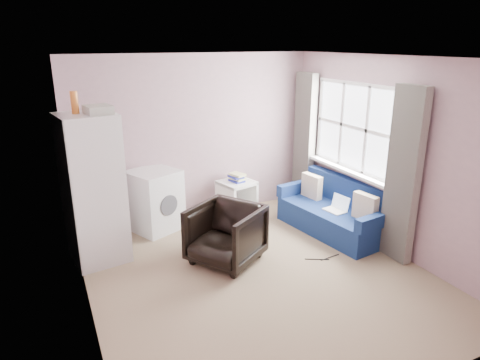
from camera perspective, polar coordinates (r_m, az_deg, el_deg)
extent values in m
cube|color=#967F62|center=(5.26, 2.35, -12.45)|extent=(3.80, 4.20, 0.02)
cube|color=silver|center=(4.54, 2.77, 16.13)|extent=(3.80, 4.20, 0.02)
cube|color=#AE8993|center=(6.63, -6.00, 5.67)|extent=(3.80, 0.02, 2.50)
cube|color=#AE8993|center=(3.18, 20.76, -9.57)|extent=(3.80, 0.02, 2.50)
cube|color=#AE8993|center=(4.25, -20.90, -2.56)|extent=(0.02, 4.20, 2.50)
cube|color=#AE8993|center=(5.86, 19.34, 3.09)|extent=(0.02, 4.20, 2.50)
cube|color=white|center=(6.29, 15.02, 6.81)|extent=(0.01, 1.60, 1.20)
imported|color=black|center=(5.35, -1.93, -6.90)|extent=(1.05, 1.06, 0.81)
cube|color=silver|center=(5.51, -18.98, -1.25)|extent=(0.73, 0.73, 1.87)
cube|color=#46464D|center=(5.67, -15.58, -2.95)|extent=(0.10, 0.59, 0.02)
cube|color=#46464D|center=(5.73, -16.75, 2.77)|extent=(0.03, 0.03, 0.53)
cube|color=silver|center=(5.46, -15.97, 2.92)|extent=(0.08, 0.44, 0.64)
cylinder|color=orange|center=(5.31, -21.20, 9.63)|extent=(0.10, 0.10, 0.26)
cube|color=#ADADA3|center=(5.21, -18.39, 8.90)|extent=(0.32, 0.36, 0.10)
cube|color=silver|center=(6.36, -11.32, -2.67)|extent=(0.84, 0.84, 0.90)
cube|color=#46464D|center=(6.21, -11.43, 0.88)|extent=(0.77, 0.76, 0.05)
cylinder|color=#46464D|center=(6.12, -9.45, -3.33)|extent=(0.28, 0.14, 0.30)
cube|color=white|center=(6.76, -0.45, -0.37)|extent=(0.60, 0.60, 0.04)
cube|color=white|center=(6.92, -0.44, -3.97)|extent=(0.60, 0.60, 0.04)
cube|color=white|center=(6.72, -1.95, -2.76)|extent=(0.16, 0.49, 0.55)
cube|color=white|center=(6.98, 1.01, -1.94)|extent=(0.16, 0.49, 0.55)
cube|color=#242D99|center=(6.75, -0.45, -0.06)|extent=(0.22, 0.27, 0.03)
cube|color=beige|center=(6.75, -0.36, 0.22)|extent=(0.23, 0.28, 0.03)
cube|color=#242D99|center=(6.73, -0.55, 0.46)|extent=(0.20, 0.27, 0.03)
cube|color=beige|center=(6.72, -0.36, 0.74)|extent=(0.24, 0.28, 0.03)
cube|color=navy|center=(6.40, 12.26, -5.19)|extent=(0.99, 1.72, 0.36)
cube|color=navy|center=(6.47, 14.36, -1.48)|extent=(0.39, 1.63, 0.40)
cube|color=navy|center=(5.83, 17.93, -5.17)|extent=(0.78, 0.23, 0.18)
cube|color=navy|center=(6.83, 7.74, -1.00)|extent=(0.78, 0.23, 0.18)
cube|color=#FBE5BE|center=(5.98, 16.35, -3.49)|extent=(0.16, 0.37, 0.36)
cube|color=#FBE5BE|center=(6.65, 9.54, -0.80)|extent=(0.16, 0.37, 0.36)
cube|color=white|center=(6.22, 12.50, -4.00)|extent=(0.25, 0.32, 0.02)
cube|color=silver|center=(6.26, 13.28, -2.90)|extent=(0.10, 0.30, 0.20)
cube|color=white|center=(6.40, 14.10, 1.24)|extent=(0.14, 1.70, 0.04)
cube|color=white|center=(6.42, 14.47, 1.55)|extent=(0.02, 1.68, 0.05)
cube|color=white|center=(6.28, 14.89, 6.80)|extent=(0.02, 1.68, 0.05)
cube|color=white|center=(6.20, 15.34, 12.24)|extent=(0.02, 1.68, 0.05)
cube|color=white|center=(5.71, 20.01, 5.23)|extent=(0.02, 0.05, 1.20)
cube|color=white|center=(6.09, 16.49, 6.32)|extent=(0.02, 0.05, 1.20)
cube|color=white|center=(6.48, 13.39, 7.26)|extent=(0.02, 0.05, 1.20)
cube|color=white|center=(6.90, 10.64, 8.07)|extent=(0.02, 0.05, 1.20)
cube|color=beige|center=(5.55, 20.92, 0.51)|extent=(0.12, 0.46, 2.18)
cube|color=beige|center=(7.15, 8.56, 5.25)|extent=(0.12, 0.46, 2.18)
cylinder|color=black|center=(5.72, 11.91, -10.05)|extent=(0.31, 0.05, 0.01)
cylinder|color=black|center=(5.64, 10.22, -10.37)|extent=(0.28, 0.16, 0.01)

